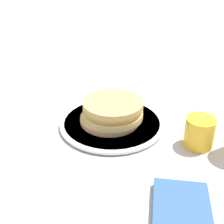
% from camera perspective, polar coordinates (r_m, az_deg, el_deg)
% --- Properties ---
extents(ground_plane, '(4.00, 4.00, 0.00)m').
position_cam_1_polar(ground_plane, '(0.84, -1.29, -2.31)').
color(ground_plane, '#BCB7AD').
extents(plate, '(0.28, 0.28, 0.01)m').
position_cam_1_polar(plate, '(0.84, -0.00, -1.96)').
color(plate, white).
rests_on(plate, ground_plane).
extents(pancake_stack, '(0.17, 0.17, 0.06)m').
position_cam_1_polar(pancake_stack, '(0.82, 0.04, 0.21)').
color(pancake_stack, tan).
rests_on(pancake_stack, plate).
extents(juice_glass, '(0.07, 0.07, 0.07)m').
position_cam_1_polar(juice_glass, '(0.77, 15.70, -3.58)').
color(juice_glass, yellow).
rests_on(juice_glass, ground_plane).
extents(napkin, '(0.14, 0.11, 0.02)m').
position_cam_1_polar(napkin, '(0.61, 12.58, -16.94)').
color(napkin, '#33598C').
rests_on(napkin, ground_plane).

